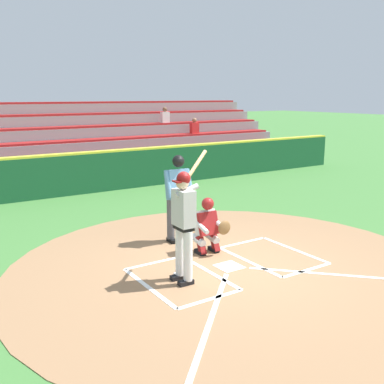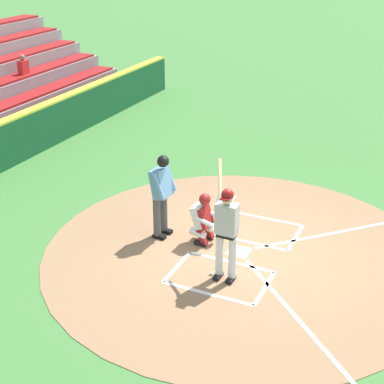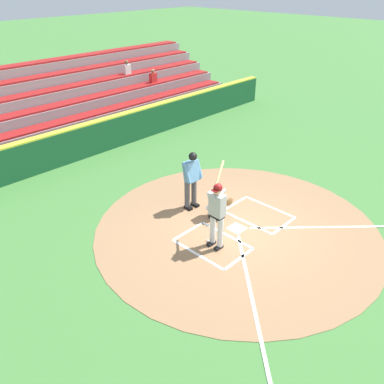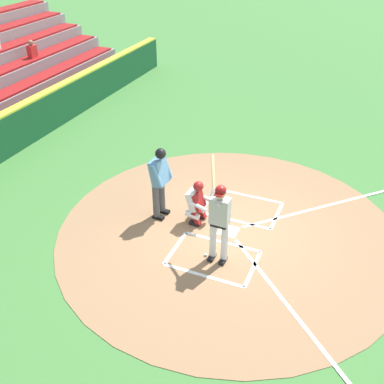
{
  "view_description": "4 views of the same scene",
  "coord_description": "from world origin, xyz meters",
  "px_view_note": "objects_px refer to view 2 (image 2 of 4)",
  "views": [
    {
      "loc": [
        4.72,
        6.02,
        3.06
      ],
      "look_at": [
        -0.07,
        -1.34,
        1.15
      ],
      "focal_mm": 41.74,
      "sensor_mm": 36.0,
      "label": 1
    },
    {
      "loc": [
        9.8,
        3.44,
        6.11
      ],
      "look_at": [
        0.2,
        -0.97,
        1.26
      ],
      "focal_mm": 54.49,
      "sensor_mm": 36.0,
      "label": 2
    },
    {
      "loc": [
        7.74,
        5.63,
        6.4
      ],
      "look_at": [
        0.56,
        -1.22,
        0.95
      ],
      "focal_mm": 37.53,
      "sensor_mm": 36.0,
      "label": 3
    },
    {
      "loc": [
        8.25,
        2.51,
        6.51
      ],
      "look_at": [
        0.46,
        -0.74,
        1.19
      ],
      "focal_mm": 42.68,
      "sensor_mm": 36.0,
      "label": 4
    }
  ],
  "objects_px": {
    "batter": "(226,227)",
    "baseball": "(211,274)",
    "catcher": "(204,217)",
    "plate_umpire": "(161,190)"
  },
  "relations": [
    {
      "from": "plate_umpire",
      "to": "baseball",
      "type": "bearing_deg",
      "value": 57.35
    },
    {
      "from": "batter",
      "to": "baseball",
      "type": "height_order",
      "value": "batter"
    },
    {
      "from": "plate_umpire",
      "to": "baseball",
      "type": "distance_m",
      "value": 2.13
    },
    {
      "from": "baseball",
      "to": "batter",
      "type": "bearing_deg",
      "value": 92.41
    },
    {
      "from": "catcher",
      "to": "batter",
      "type": "bearing_deg",
      "value": 39.35
    },
    {
      "from": "catcher",
      "to": "plate_umpire",
      "type": "relative_size",
      "value": 0.61
    },
    {
      "from": "batter",
      "to": "baseball",
      "type": "xyz_separation_m",
      "value": [
        0.01,
        -0.28,
        -1.06
      ]
    },
    {
      "from": "catcher",
      "to": "baseball",
      "type": "distance_m",
      "value": 1.42
    },
    {
      "from": "plate_umpire",
      "to": "batter",
      "type": "bearing_deg",
      "value": 61.68
    },
    {
      "from": "catcher",
      "to": "baseball",
      "type": "height_order",
      "value": "catcher"
    }
  ]
}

